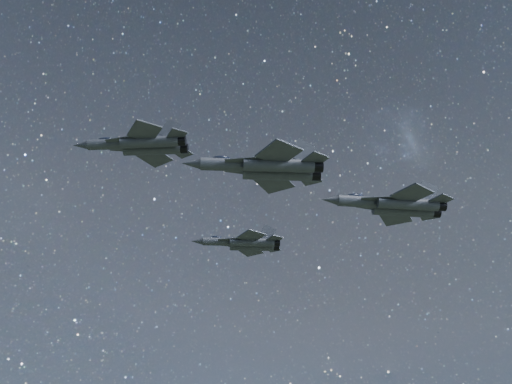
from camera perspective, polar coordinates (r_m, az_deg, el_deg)
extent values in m
cylinder|color=#32373F|center=(83.17, -13.44, 4.45)|extent=(6.97, 3.28, 1.44)
cone|color=#32373F|center=(84.51, -16.34, 4.30)|extent=(2.49, 1.86, 1.29)
ellipsoid|color=#1A2030|center=(83.86, -14.12, 4.81)|extent=(2.38, 1.54, 0.71)
cube|color=#32373F|center=(81.94, -10.21, 4.59)|extent=(7.67, 3.44, 1.20)
cylinder|color=#32373F|center=(80.89, -10.12, 4.72)|extent=(7.86, 3.54, 1.44)
cylinder|color=#32373F|center=(82.38, -9.85, 4.00)|extent=(7.86, 3.54, 1.44)
cylinder|color=black|center=(80.06, -7.14, 4.85)|extent=(1.52, 1.61, 1.33)
cylinder|color=black|center=(81.57, -6.92, 4.12)|extent=(1.52, 1.61, 1.33)
cube|color=#32373F|center=(81.67, -12.55, 4.93)|extent=(4.74, 3.10, 0.11)
cube|color=#32373F|center=(83.66, -12.13, 3.97)|extent=(4.88, 1.44, 0.11)
cube|color=#32373F|center=(79.26, -10.57, 5.72)|extent=(4.47, 4.79, 0.18)
cube|color=#32373F|center=(84.33, -9.65, 3.27)|extent=(5.31, 5.27, 0.18)
cube|color=#32373F|center=(79.25, -7.54, 5.44)|extent=(2.62, 2.75, 0.14)
cube|color=#32373F|center=(82.72, -7.03, 3.76)|extent=(3.14, 3.14, 0.14)
cube|color=#32373F|center=(81.15, -8.19, 5.92)|extent=(3.06, 1.28, 3.29)
cube|color=#32373F|center=(83.00, -7.90, 5.00)|extent=(3.19, 0.78, 3.29)
cylinder|color=#32373F|center=(102.46, -3.22, -4.74)|extent=(6.79, 2.61, 1.40)
cone|color=#32373F|center=(102.64, -5.63, -4.69)|extent=(2.35, 1.64, 1.26)
ellipsoid|color=#1A2030|center=(102.77, -3.81, -4.39)|extent=(2.28, 1.32, 0.69)
cube|color=#32373F|center=(102.45, -0.60, -4.81)|extent=(7.49, 2.69, 1.17)
cylinder|color=#32373F|center=(101.47, -0.38, -4.81)|extent=(7.68, 2.77, 1.40)
cylinder|color=#32373F|center=(103.11, -0.41, -5.23)|extent=(7.68, 2.77, 1.40)
cylinder|color=black|center=(101.67, 1.96, -4.85)|extent=(1.39, 1.49, 1.29)
cylinder|color=black|center=(103.31, 1.89, -5.26)|extent=(1.39, 1.49, 1.29)
cube|color=#32373F|center=(101.29, -2.31, -4.53)|extent=(4.71, 2.64, 0.11)
cube|color=#32373F|center=(103.50, -2.31, -5.09)|extent=(4.68, 1.02, 0.11)
cube|color=#32373F|center=(99.59, -0.44, -4.20)|extent=(4.59, 4.84, 0.18)
cube|color=#32373F|center=(105.15, -0.55, -5.62)|extent=(5.13, 5.15, 0.18)
cube|color=#32373F|center=(100.67, 1.80, -4.48)|extent=(2.69, 2.80, 0.13)
cube|color=#32373F|center=(104.42, 1.65, -5.43)|extent=(3.03, 3.05, 0.13)
cube|color=#32373F|center=(102.10, 1.09, -3.91)|extent=(3.05, 0.96, 3.20)
cube|color=#32373F|center=(104.13, 1.03, -4.44)|extent=(3.13, 0.55, 3.20)
cylinder|color=#32373F|center=(75.72, -2.35, 2.61)|extent=(7.97, 2.92, 1.65)
cone|color=#32373F|center=(75.86, -6.18, 2.71)|extent=(2.74, 1.88, 1.48)
ellipsoid|color=#1A2030|center=(76.15, -3.29, 3.14)|extent=(2.66, 1.51, 0.81)
cube|color=#32373F|center=(75.93, 1.79, 2.45)|extent=(8.79, 3.00, 1.37)
cylinder|color=#32373F|center=(74.83, 2.19, 2.56)|extent=(9.01, 3.10, 1.65)
cylinder|color=#32373F|center=(76.62, 2.05, 1.73)|extent=(9.01, 3.10, 1.65)
cylinder|color=black|center=(75.40, 5.86, 2.44)|extent=(1.61, 1.73, 1.52)
cylinder|color=black|center=(77.18, 5.64, 1.61)|extent=(1.61, 1.73, 1.52)
cube|color=#32373F|center=(74.49, -0.87, 3.07)|extent=(5.54, 3.02, 0.13)
cube|color=#32373F|center=(76.91, -0.96, 1.93)|extent=(5.51, 1.29, 0.13)
cube|color=#32373F|center=(72.80, 2.20, 3.76)|extent=(5.43, 5.72, 0.21)
cube|color=#32373F|center=(78.88, 1.73, 0.92)|extent=(6.01, 6.05, 0.21)
cube|color=#32373F|center=(74.31, 5.69, 3.14)|extent=(3.19, 3.32, 0.16)
cube|color=#32373F|center=(78.39, 5.18, 1.24)|extent=(3.55, 3.58, 0.16)
cube|color=#32373F|center=(76.01, 4.48, 3.87)|extent=(3.59, 1.07, 3.75)
cube|color=#32373F|center=(78.21, 4.24, 2.82)|extent=(3.68, 0.63, 3.75)
cylinder|color=#32373F|center=(86.88, 10.32, -0.93)|extent=(7.94, 2.49, 1.65)
cone|color=#32373F|center=(85.61, 7.06, -0.75)|extent=(2.68, 1.74, 1.48)
ellipsoid|color=#1A2030|center=(86.91, 9.47, -0.43)|extent=(2.62, 1.37, 0.81)
cube|color=#32373F|center=(88.53, 13.73, -1.15)|extent=(8.78, 2.51, 1.37)
cylinder|color=#32373F|center=(87.59, 14.25, -1.11)|extent=(8.99, 2.60, 1.65)
cylinder|color=#32373F|center=(89.33, 13.81, -1.75)|extent=(8.99, 2.60, 1.65)
cylinder|color=black|center=(89.37, 17.17, -1.26)|extent=(1.53, 1.66, 1.52)
cylinder|color=black|center=(91.08, 16.68, -1.88)|extent=(1.53, 1.66, 1.52)
cube|color=#32373F|center=(86.18, 11.79, -0.62)|extent=(5.59, 2.74, 0.13)
cube|color=#32373F|center=(88.56, 11.26, -1.50)|extent=(5.57, 1.61, 0.13)
cube|color=#32373F|center=(85.55, 14.65, -0.18)|extent=(5.58, 5.83, 0.21)
cube|color=#32373F|center=(91.46, 13.16, -2.35)|extent=(5.96, 6.05, 0.21)
cube|color=#32373F|center=(88.20, 17.22, -0.71)|extent=(3.29, 3.39, 0.16)
cube|color=#32373F|center=(92.13, 16.11, -2.15)|extent=(3.52, 3.56, 0.16)
cube|color=#32373F|center=(89.40, 15.99, 0.01)|extent=(3.63, 0.86, 3.76)
cube|color=#32373F|center=(91.53, 15.41, -0.80)|extent=(3.68, 0.57, 3.76)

